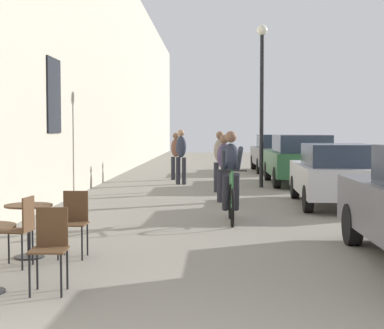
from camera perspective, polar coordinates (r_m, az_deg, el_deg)
name	(u,v)px	position (r m, az deg, el deg)	size (l,w,h in m)	color
building_facade_left	(80,47)	(17.97, -10.73, 11.03)	(0.54, 68.00, 8.33)	#B7AD99
cafe_chair_near_toward_street	(50,243)	(6.52, -13.48, -7.39)	(0.40, 0.40, 0.89)	black
cafe_table_mid	(29,219)	(8.32, -15.43, -5.10)	(0.64, 0.64, 0.72)	black
cafe_chair_mid_toward_street	(21,226)	(7.76, -16.14, -5.73)	(0.42, 0.42, 0.89)	black
cafe_chair_mid_toward_wall	(74,219)	(8.24, -11.27, -5.15)	(0.38, 0.38, 0.89)	black
cyclist_on_bicycle	(231,179)	(11.25, 3.76, -1.36)	(0.52, 1.76, 1.74)	black
pedestrian_near	(224,164)	(14.20, 3.11, 0.02)	(0.35, 0.25, 1.63)	#26262D
pedestrian_mid	(220,158)	(16.55, 2.69, 0.64)	(0.35, 0.25, 1.71)	#26262D
pedestrian_far	(181,153)	(19.00, -1.07, 1.07)	(0.38, 0.30, 1.76)	#26262D
pedestrian_furthest	(176,153)	(20.81, -1.57, 1.09)	(0.37, 0.28, 1.65)	#26262D
street_lamp	(262,85)	(18.14, 6.73, 7.63)	(0.32, 0.32, 4.90)	black
parked_car_second	(335,174)	(13.94, 13.58, -0.86)	(1.82, 4.06, 1.42)	#B7B7BC
parked_car_third	(299,159)	(19.25, 10.23, 0.54)	(1.89, 4.47, 1.59)	#23512D
parked_car_fourth	(276,152)	(25.20, 8.10, 1.16)	(1.90, 4.42, 1.57)	#595960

